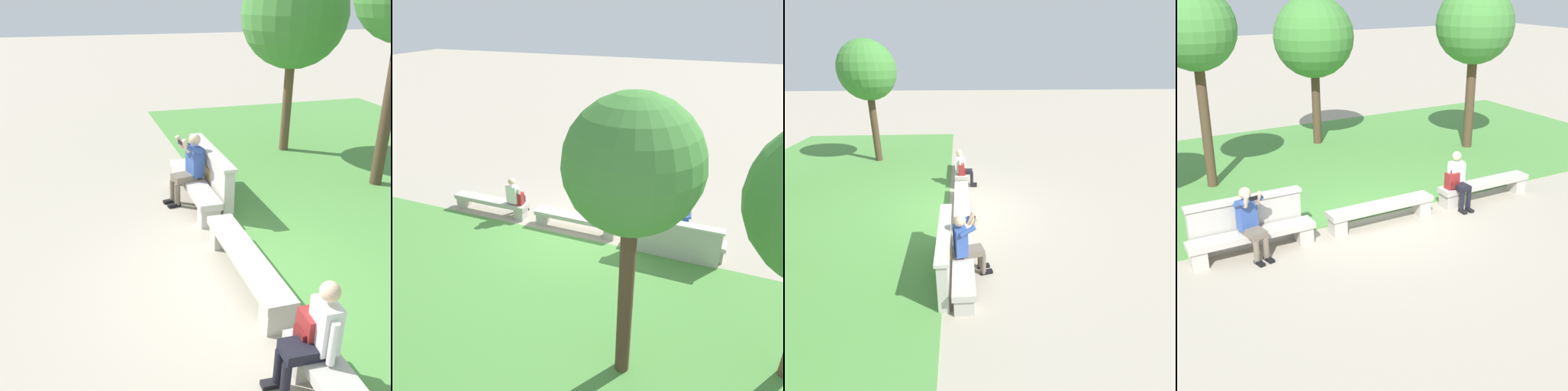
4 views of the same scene
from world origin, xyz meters
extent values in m
plane|color=#A89E8C|center=(0.00, 0.00, 0.00)|extent=(80.00, 80.00, 0.00)
cube|color=#B7B2A8|center=(-2.74, 0.00, 0.39)|extent=(2.38, 0.40, 0.12)
cube|color=#B7B2A8|center=(-3.75, 0.00, 0.17)|extent=(0.28, 0.34, 0.33)
cube|color=#B7B2A8|center=(-1.74, 0.00, 0.17)|extent=(0.28, 0.34, 0.33)
cube|color=#B7B2A8|center=(0.00, 0.00, 0.39)|extent=(2.38, 0.40, 0.12)
cube|color=#B7B2A8|center=(-1.01, 0.00, 0.17)|extent=(0.28, 0.34, 0.33)
cube|color=#B7B2A8|center=(1.01, 0.00, 0.17)|extent=(0.28, 0.34, 0.33)
cube|color=#B7B2A8|center=(1.74, 0.00, 0.17)|extent=(0.28, 0.34, 0.33)
cube|color=#B7B2A8|center=(-2.74, 0.34, 0.47)|extent=(2.14, 0.18, 0.95)
cube|color=beige|center=(-2.74, 0.34, 0.98)|extent=(2.20, 0.24, 0.06)
cube|color=olive|center=(-2.74, 0.24, 0.59)|extent=(0.44, 0.02, 0.22)
cube|color=black|center=(-2.79, -0.46, 0.03)|extent=(0.15, 0.26, 0.06)
cylinder|color=#6B6051|center=(-2.81, -0.39, 0.24)|extent=(0.11, 0.11, 0.42)
cube|color=black|center=(-2.60, -0.42, 0.03)|extent=(0.15, 0.26, 0.06)
cylinder|color=#6B6051|center=(-2.61, -0.35, 0.24)|extent=(0.11, 0.11, 0.42)
cube|color=#6B6051|center=(-2.75, -0.18, 0.51)|extent=(0.39, 0.48, 0.12)
cube|color=#33519E|center=(-2.80, 0.04, 0.79)|extent=(0.38, 0.29, 0.56)
sphere|color=beige|center=(-2.80, 0.04, 1.21)|extent=(0.22, 0.22, 0.22)
cylinder|color=#33519E|center=(-2.97, -0.10, 1.08)|extent=(0.16, 0.32, 0.21)
cylinder|color=beige|center=(-2.87, -0.22, 1.16)|extent=(0.10, 0.19, 0.27)
cylinder|color=#33519E|center=(-2.60, -0.02, 1.08)|extent=(0.16, 0.32, 0.21)
cylinder|color=beige|center=(-2.63, -0.17, 1.16)|extent=(0.14, 0.20, 0.27)
cube|color=black|center=(-2.74, -0.25, 1.20)|extent=(0.15, 0.04, 0.08)
cube|color=black|center=(1.83, -0.42, 0.03)|extent=(0.11, 0.22, 0.06)
cylinder|color=black|center=(1.83, -0.36, 0.24)|extent=(0.10, 0.10, 0.42)
cylinder|color=black|center=(2.01, -0.36, 0.24)|extent=(0.10, 0.10, 0.42)
cube|color=black|center=(1.93, -0.18, 0.51)|extent=(0.30, 0.41, 0.12)
cube|color=silver|center=(1.94, 0.04, 0.77)|extent=(0.33, 0.21, 0.52)
sphere|color=beige|center=(1.94, 0.04, 1.16)|extent=(0.20, 0.20, 0.20)
cylinder|color=silver|center=(1.74, 0.03, 0.72)|extent=(0.08, 0.08, 0.48)
cylinder|color=silver|center=(2.14, 0.01, 0.72)|extent=(0.08, 0.08, 0.48)
cube|color=maroon|center=(1.79, -0.02, 0.63)|extent=(0.28, 0.20, 0.36)
cube|color=maroon|center=(1.79, -0.13, 0.56)|extent=(0.20, 0.06, 0.16)
torus|color=black|center=(1.79, -0.02, 0.83)|extent=(0.10, 0.02, 0.10)
cylinder|color=#4C3826|center=(-2.53, 3.87, 1.59)|extent=(0.24, 0.24, 3.18)
cylinder|color=brown|center=(-5.10, 3.00, 1.25)|extent=(0.22, 0.22, 2.50)
sphere|color=#428438|center=(-5.10, 3.00, 3.23)|extent=(2.42, 2.42, 2.42)
camera|label=1|loc=(4.97, -2.09, 3.69)|focal=42.00mm
camera|label=2|loc=(-3.68, 8.29, 5.53)|focal=35.00mm
camera|label=3|loc=(-7.71, -0.01, 3.87)|focal=28.00mm
camera|label=4|loc=(-5.25, -8.93, 4.79)|focal=50.00mm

